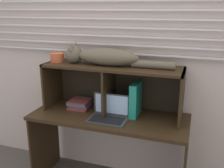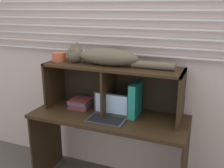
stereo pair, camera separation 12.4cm
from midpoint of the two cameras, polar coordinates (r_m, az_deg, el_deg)
back_panel_with_blinds at (r=2.47m, az=3.44°, el=6.81°), size 4.40×0.08×2.50m
desk at (r=2.40m, az=0.69°, el=-10.16°), size 1.40×0.56×0.75m
hutch_shelf_unit at (r=2.34m, az=1.74°, el=1.05°), size 1.24×0.36×0.44m
cat at (r=2.29m, az=-0.30°, el=6.05°), size 0.99×0.18×0.19m
laptop at (r=2.26m, az=0.70°, el=-6.61°), size 0.33×0.22×0.20m
binder_upright at (r=2.29m, az=6.70°, el=-3.42°), size 0.06×0.23×0.30m
book_stack at (r=2.52m, az=-5.30°, el=-4.20°), size 0.20×0.21×0.08m
small_basket at (r=2.51m, az=-10.17°, el=5.90°), size 0.13×0.13×0.08m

